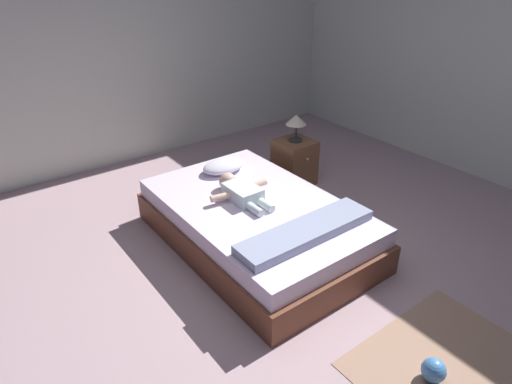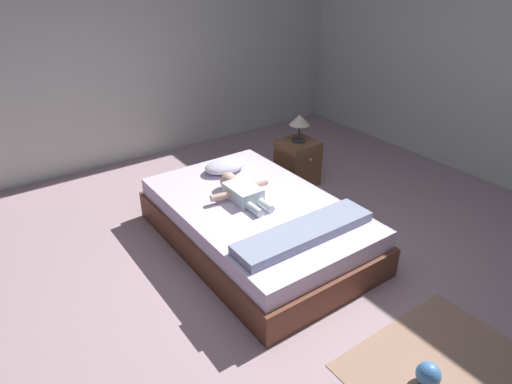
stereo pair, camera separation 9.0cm
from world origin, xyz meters
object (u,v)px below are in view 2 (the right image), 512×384
Objects in this scene: nightstand at (297,163)px; lamp at (299,122)px; toothbrush at (254,185)px; pillow at (225,166)px; bed at (256,224)px; baby at (241,191)px; toy_ball at (428,374)px.

lamp is at bearing 90.00° from nightstand.
toothbrush is at bearing -154.52° from lamp.
toothbrush is (0.05, -0.39, -0.05)m from pillow.
lamp reaches higher than nightstand.
nightstand is (0.85, 0.41, -0.16)m from toothbrush.
bed is 0.37m from toothbrush.
toothbrush is (0.21, 0.11, -0.05)m from baby.
pillow is at bearing 72.07° from baby.
baby is 4.35× the size of toothbrush.
nightstand is at bearing 33.43° from bed.
bed is 6.96× the size of lamp.
lamp is at bearing 0.82° from pillow.
lamp reaches higher than toy_ball.
toothbrush is (0.16, 0.26, 0.21)m from bed.
toy_ball is at bearing -95.15° from toothbrush.
bed is at bearing -71.47° from baby.
toothbrush is 0.30× the size of nightstand.
bed is 0.31m from baby.
baby is at bearing -153.94° from lamp.
pillow is 0.40m from toothbrush.
toy_ball is (-1.04, -2.41, -0.62)m from lamp.
bed is 4.11× the size of nightstand.
toothbrush is at bearing -154.52° from nightstand.
pillow is at bearing -179.18° from lamp.
pillow is at bearing 96.86° from toothbrush.
baby reaches higher than nightstand.
pillow reaches higher than toy_ball.
lamp is at bearing 26.06° from baby.
pillow is 2.43m from toy_ball.
nightstand is at bearing 0.81° from pillow.
pillow is 2.88× the size of toothbrush.
baby is at bearing -151.66° from toothbrush.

